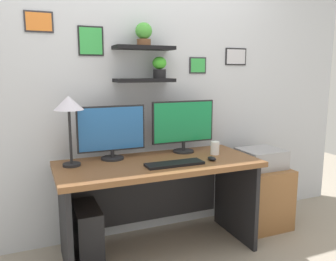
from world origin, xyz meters
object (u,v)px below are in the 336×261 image
Objects in this scene: water_cup at (215,148)px; keyboard at (175,164)px; desk at (156,186)px; desk_lamp at (69,108)px; monitor_right at (183,125)px; printer at (261,158)px; computer_mouse at (212,159)px; drawer_cabinet at (259,196)px; monitor_left at (112,131)px; computer_tower_left at (88,235)px.

keyboard is at bearing -159.14° from water_cup.
desk_lamp reaches higher than desk.
monitor_right is at bearing 137.88° from water_cup.
printer is at bearing -0.98° from desk_lamp.
desk is at bearing 110.94° from keyboard.
monitor_right is at bearing 103.81° from computer_mouse.
desk_lamp reaches higher than drawer_cabinet.
water_cup reaches higher than keyboard.
monitor_right is (0.62, 0.00, 0.02)m from monitor_left.
desk is 0.30m from keyboard.
desk_lamp reaches higher than monitor_right.
monitor_left is at bearing -180.00° from monitor_right.
desk is 3.00× the size of desk_lamp.
monitor_right reaches higher than monitor_left.
computer_mouse is at bearing -160.56° from drawer_cabinet.
water_cup is (0.83, -0.19, -0.17)m from monitor_left.
drawer_cabinet is (0.98, 0.24, -0.48)m from keyboard.
printer is at bearing 7.61° from water_cup.
monitor_right is at bearing 56.29° from keyboard.
monitor_left reaches higher than printer.
monitor_left reaches higher than water_cup.
monitor_right is 1.00× the size of drawer_cabinet.
keyboard is 1.12m from drawer_cabinet.
desk is at bearing -27.75° from monitor_left.
keyboard is 0.85m from computer_tower_left.
computer_tower_left is (-0.95, 0.19, -0.54)m from computer_mouse.
printer is at bearing -8.80° from monitor_right.
monitor_right is 6.23× the size of computer_mouse.
desk is 2.77× the size of drawer_cabinet.
monitor_left is 1.41m from printer.
drawer_cabinet is 1.47× the size of printer.
water_cup is at bearing -2.56° from desk.
desk_lamp is (-0.95, -0.09, 0.19)m from monitor_right.
keyboard is at bearing -166.20° from drawer_cabinet.
desk is at bearing -6.96° from desk_lamp.
desk_lamp is (-0.71, 0.27, 0.42)m from keyboard.
computer_mouse is 0.85m from drawer_cabinet.
computer_tower_left is (-0.87, -0.16, -0.77)m from monitor_right.
computer_mouse is 0.24× the size of printer.
desk_lamp is at bearing -165.16° from monitor_left.
monitor_left reaches higher than keyboard.
desk_lamp is (-0.64, 0.08, 0.64)m from desk.
computer_tower_left is at bearing 168.84° from computer_mouse.
monitor_right is at bearing 171.20° from drawer_cabinet.
monitor_left is 1.42× the size of printer.
monitor_left is 1.04× the size of desk_lamp.
monitor_left reaches higher than desk.
monitor_right reaches higher than desk.
monitor_left is 0.82m from computer_mouse.
monitor_left is at bearing 167.30° from water_cup.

